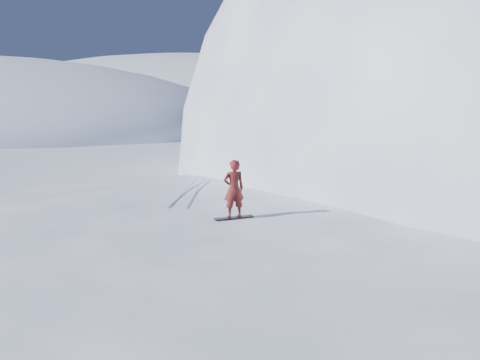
{
  "coord_description": "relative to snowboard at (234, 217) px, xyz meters",
  "views": [
    {
      "loc": [
        4.5,
        -12.24,
        6.45
      ],
      "look_at": [
        1.45,
        2.24,
        3.5
      ],
      "focal_mm": 32.0,
      "sensor_mm": 36.0,
      "label": 1
    }
  ],
  "objects": [
    {
      "name": "near_ridge",
      "position": [
        -0.45,
        1.76,
        -2.41
      ],
      "size": [
        36.0,
        28.0,
        4.8
      ],
      "primitive_type": "ellipsoid",
      "color": "white",
      "rests_on": "ground"
    },
    {
      "name": "snowboarder",
      "position": [
        0.0,
        0.0,
        0.99
      ],
      "size": [
        0.85,
        0.77,
        1.95
      ],
      "primitive_type": "imported",
      "rotation": [
        0.0,
        0.0,
        3.68
      ],
      "color": "maroon",
      "rests_on": "snowboard"
    },
    {
      "name": "peak_shoulder",
      "position": [
        8.55,
        18.76,
        -2.41
      ],
      "size": [
        28.0,
        24.0,
        18.0
      ],
      "primitive_type": "ellipsoid",
      "color": "white",
      "rests_on": "ground"
    },
    {
      "name": "ground",
      "position": [
        -1.45,
        -1.24,
        -2.41
      ],
      "size": [
        400.0,
        400.0,
        0.0
      ],
      "primitive_type": "plane",
      "color": "white",
      "rests_on": "ground"
    },
    {
      "name": "far_ridge_c",
      "position": [
        -41.45,
        108.76,
        -2.41
      ],
      "size": [
        140.0,
        90.0,
        36.0
      ],
      "primitive_type": "ellipsoid",
      "color": "white",
      "rests_on": "ground"
    },
    {
      "name": "snowboard",
      "position": [
        0.0,
        0.0,
        0.0
      ],
      "size": [
        1.3,
        0.92,
        0.02
      ],
      "primitive_type": "cube",
      "rotation": [
        0.0,
        0.0,
        0.54
      ],
      "color": "black",
      "rests_on": "near_ridge"
    },
    {
      "name": "board_tracks",
      "position": [
        -2.76,
        3.77,
        0.01
      ],
      "size": [
        1.42,
        5.97,
        0.04
      ],
      "color": "silver",
      "rests_on": "ground"
    },
    {
      "name": "wind_bumps",
      "position": [
        -2.01,
        0.88,
        -2.41
      ],
      "size": [
        16.0,
        14.4,
        1.0
      ],
      "color": "white",
      "rests_on": "ground"
    }
  ]
}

